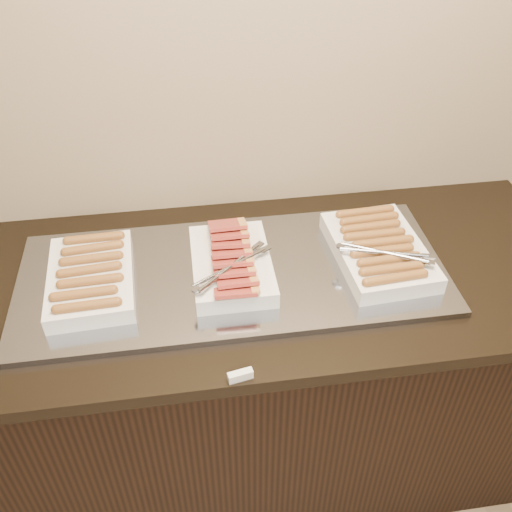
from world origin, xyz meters
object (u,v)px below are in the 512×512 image
at_px(counter, 235,376).
at_px(dish_center, 231,264).
at_px(warming_tray, 233,274).
at_px(dish_left, 91,277).
at_px(dish_right, 379,250).

relative_size(counter, dish_center, 5.94).
xyz_separation_m(warming_tray, dish_center, (-0.00, -0.00, 0.04)).
bearing_deg(dish_left, dish_right, -3.24).
bearing_deg(warming_tray, counter, 180.00).
xyz_separation_m(warming_tray, dish_right, (0.42, -0.00, 0.04)).
height_order(counter, dish_left, dish_left).
xyz_separation_m(dish_center, dish_right, (0.43, 0.00, -0.00)).
xyz_separation_m(warming_tray, dish_left, (-0.39, 0.00, 0.04)).
xyz_separation_m(dish_left, dish_center, (0.38, -0.00, 0.00)).
height_order(warming_tray, dish_right, dish_right).
xyz_separation_m(counter, dish_right, (0.43, -0.00, 0.50)).
distance_m(counter, dish_center, 0.50).
height_order(counter, dish_right, dish_right).
bearing_deg(warming_tray, dish_left, 180.00).
xyz_separation_m(counter, warming_tray, (0.01, 0.00, 0.46)).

